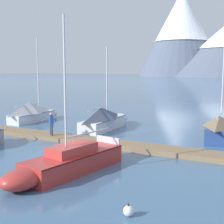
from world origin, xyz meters
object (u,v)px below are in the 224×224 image
object	(u,v)px
person_on_dock	(51,122)
mooring_buoy_channel_marker	(128,211)
sailboat_mid_dock_starboard	(66,163)
sailboat_nearest_berth	(33,112)
sailboat_mid_dock_port	(105,119)
sailboat_far_berth	(220,127)

from	to	relation	value
person_on_dock	mooring_buoy_channel_marker	size ratio (longest dim) A/B	3.64
mooring_buoy_channel_marker	sailboat_mid_dock_starboard	bearing A→B (deg)	150.33
sailboat_nearest_berth	sailboat_mid_dock_port	bearing A→B (deg)	-2.02
sailboat_mid_dock_starboard	person_on_dock	world-z (taller)	sailboat_mid_dock_starboard
sailboat_nearest_berth	person_on_dock	xyz separation A→B (m)	(7.01, -5.75, 0.34)
sailboat_far_berth	mooring_buoy_channel_marker	bearing A→B (deg)	-92.04
sailboat_mid_dock_starboard	person_on_dock	distance (m)	8.23
person_on_dock	sailboat_mid_dock_starboard	bearing A→B (deg)	-46.23
sailboat_nearest_berth	mooring_buoy_channel_marker	distance (m)	22.53
sailboat_nearest_berth	person_on_dock	world-z (taller)	sailboat_nearest_berth
person_on_dock	sailboat_far_berth	bearing A→B (deg)	28.89
sailboat_far_berth	mooring_buoy_channel_marker	xyz separation A→B (m)	(-0.52, -14.58, -0.68)
sailboat_far_berth	sailboat_mid_dock_starboard	bearing A→B (deg)	-113.54
sailboat_mid_dock_starboard	sailboat_far_berth	xyz separation A→B (m)	(5.19, 11.92, 0.29)
sailboat_mid_dock_port	sailboat_far_berth	distance (m)	9.49
sailboat_mid_dock_port	mooring_buoy_channel_marker	distance (m)	16.67
person_on_dock	mooring_buoy_channel_marker	bearing A→B (deg)	-39.68
sailboat_mid_dock_starboard	sailboat_far_berth	distance (m)	13.01
sailboat_mid_dock_starboard	person_on_dock	size ratio (longest dim) A/B	4.51
sailboat_mid_dock_port	person_on_dock	distance (m)	5.64
sailboat_mid_dock_port	sailboat_mid_dock_starboard	size ratio (longest dim) A/B	0.99
sailboat_mid_dock_starboard	sailboat_mid_dock_port	bearing A→B (deg)	110.62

